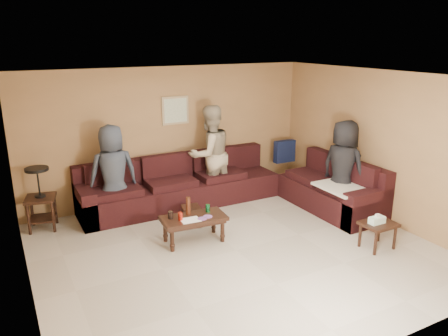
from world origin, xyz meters
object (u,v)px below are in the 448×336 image
side_table_right (378,226)px  sectional_sofa (234,190)px  person_left (113,173)px  person_right (343,168)px  person_middle (210,154)px  end_table_left (40,197)px  coffee_table (193,220)px  waste_bin (191,216)px

side_table_right → sectional_sofa: bearing=113.4°
person_left → person_right: person_right is taller
person_right → person_middle: bearing=32.4°
sectional_sofa → person_left: bearing=167.9°
end_table_left → person_middle: 2.99m
person_middle → person_left: bearing=-7.1°
coffee_table → person_middle: 1.84m
sectional_sofa → side_table_right: size_ratio=8.50×
person_middle → side_table_right: bearing=105.7°
coffee_table → end_table_left: (-1.96, 1.57, 0.19)m
end_table_left → waste_bin: 2.43m
side_table_right → person_left: size_ratio=0.33×
waste_bin → coffee_table: bearing=-110.5°
side_table_right → waste_bin: size_ratio=1.61×
person_left → sectional_sofa: bearing=168.9°
coffee_table → person_middle: bearing=55.1°
sectional_sofa → side_table_right: 2.64m
end_table_left → person_right: (4.72, -1.76, 0.29)m
sectional_sofa → person_middle: 0.80m
person_left → person_middle: 1.82m
end_table_left → coffee_table: bearing=-38.7°
person_right → side_table_right: bearing=145.3°
coffee_table → side_table_right: coffee_table is taller
end_table_left → person_right: person_right is taller
person_left → person_right: size_ratio=0.99×
end_table_left → waste_bin: (2.17, -1.02, -0.37)m
end_table_left → waste_bin: bearing=-25.3°
person_left → person_right: (3.57, -1.58, 0.01)m
sectional_sofa → side_table_right: (1.05, -2.42, 0.03)m
end_table_left → person_right: size_ratio=0.62×
coffee_table → waste_bin: bearing=69.5°
end_table_left → side_table_right: (4.26, -3.04, -0.19)m
end_table_left → waste_bin: end_table_left is taller
waste_bin → person_left: (-1.02, 0.85, 0.65)m
side_table_right → person_right: person_right is taller
sectional_sofa → person_left: (-2.06, 0.44, 0.50)m
sectional_sofa → person_right: size_ratio=2.79×
waste_bin → person_left: 1.48m
side_table_right → waste_bin: bearing=136.0°
sectional_sofa → coffee_table: (-1.24, -0.95, 0.02)m
end_table_left → side_table_right: bearing=-35.6°
coffee_table → end_table_left: bearing=141.3°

